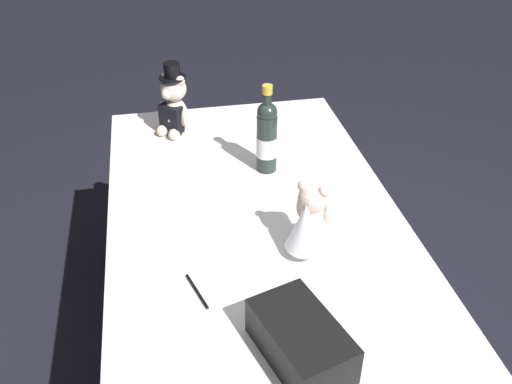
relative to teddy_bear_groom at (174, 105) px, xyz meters
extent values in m
plane|color=black|center=(-0.62, -0.21, -0.86)|extent=(12.00, 12.00, 0.00)
cube|color=white|center=(-0.62, -0.21, -0.49)|extent=(1.66, 0.95, 0.74)
ellipsoid|color=beige|center=(0.01, -0.01, -0.05)|extent=(0.11, 0.10, 0.15)
cube|color=black|center=(-0.02, 0.01, -0.05)|extent=(0.09, 0.10, 0.11)
sphere|color=beige|center=(0.01, -0.01, 0.07)|extent=(0.10, 0.10, 0.10)
sphere|color=beige|center=(-0.03, 0.02, 0.06)|extent=(0.04, 0.04, 0.04)
sphere|color=beige|center=(0.03, 0.02, 0.11)|extent=(0.04, 0.04, 0.04)
sphere|color=beige|center=(-0.02, -0.03, 0.11)|extent=(0.04, 0.04, 0.04)
ellipsoid|color=beige|center=(0.03, 0.05, -0.04)|extent=(0.03, 0.03, 0.08)
ellipsoid|color=beige|center=(-0.04, -0.04, -0.04)|extent=(0.03, 0.03, 0.08)
sphere|color=beige|center=(-0.02, 0.06, -0.10)|extent=(0.05, 0.05, 0.05)
sphere|color=beige|center=(-0.06, 0.01, -0.10)|extent=(0.05, 0.05, 0.05)
cylinder|color=black|center=(0.01, -0.01, 0.11)|extent=(0.11, 0.11, 0.01)
cylinder|color=black|center=(0.01, -0.01, 0.15)|extent=(0.06, 0.06, 0.06)
cone|color=white|center=(-0.79, -0.35, -0.06)|extent=(0.15, 0.15, 0.13)
ellipsoid|color=white|center=(-0.79, -0.35, 0.00)|extent=(0.07, 0.06, 0.06)
sphere|color=beige|center=(-0.79, -0.35, 0.05)|extent=(0.09, 0.09, 0.09)
sphere|color=beige|center=(-0.76, -0.37, 0.04)|extent=(0.04, 0.04, 0.04)
sphere|color=beige|center=(-0.81, -0.37, 0.08)|extent=(0.03, 0.03, 0.03)
sphere|color=beige|center=(-0.77, -0.32, 0.08)|extent=(0.03, 0.03, 0.03)
ellipsoid|color=beige|center=(-0.80, -0.39, -0.01)|extent=(0.03, 0.03, 0.07)
ellipsoid|color=beige|center=(-0.75, -0.33, -0.01)|extent=(0.03, 0.03, 0.07)
cone|color=white|center=(-0.83, -0.32, -0.02)|extent=(0.17, 0.17, 0.15)
cylinder|color=#222E27|center=(-0.34, -0.31, -0.01)|extent=(0.07, 0.07, 0.22)
sphere|color=#222E27|center=(-0.34, -0.31, 0.11)|extent=(0.07, 0.07, 0.07)
cylinder|color=#222E27|center=(-0.34, -0.31, 0.16)|extent=(0.03, 0.03, 0.09)
cylinder|color=gold|center=(-0.34, -0.31, 0.19)|extent=(0.04, 0.04, 0.03)
cylinder|color=white|center=(-0.34, -0.31, -0.02)|extent=(0.07, 0.07, 0.08)
cylinder|color=black|center=(-0.93, 0.01, -0.12)|extent=(0.14, 0.05, 0.01)
cone|color=silver|center=(-0.86, 0.03, -0.12)|extent=(0.01, 0.01, 0.01)
cube|color=black|center=(-1.19, -0.21, -0.07)|extent=(0.30, 0.23, 0.11)
cube|color=#B7B7BF|center=(-1.21, -0.29, -0.07)|extent=(0.03, 0.02, 0.03)
camera|label=1|loc=(-2.05, 0.06, 0.98)|focal=39.53mm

